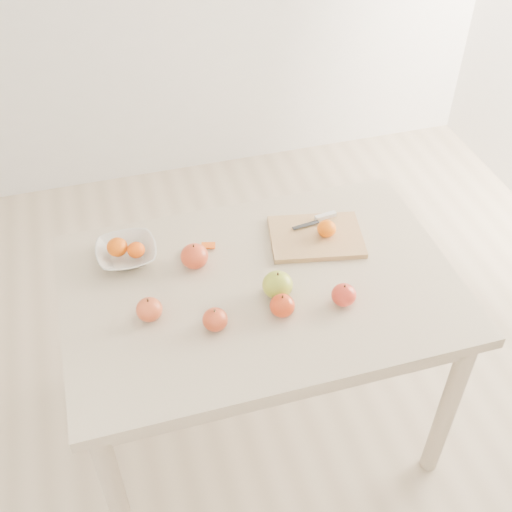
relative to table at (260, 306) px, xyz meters
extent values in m
plane|color=#C6B293|center=(0.00, 0.00, -0.65)|extent=(3.50, 3.50, 0.00)
cube|color=beige|center=(0.00, 0.00, 0.08)|extent=(1.20, 0.80, 0.04)
cylinder|color=#BCAA8E|center=(-0.54, 0.34, -0.30)|extent=(0.06, 0.06, 0.71)
cylinder|color=#BCAA8E|center=(0.54, 0.34, -0.30)|extent=(0.06, 0.06, 0.71)
cylinder|color=#BCAA8E|center=(-0.54, -0.34, -0.30)|extent=(0.06, 0.06, 0.71)
cylinder|color=#BCAA8E|center=(0.54, -0.34, -0.30)|extent=(0.06, 0.06, 0.71)
cube|color=tan|center=(0.23, 0.15, 0.11)|extent=(0.34, 0.27, 0.02)
ellipsoid|color=#DD5E07|center=(0.26, 0.14, 0.14)|extent=(0.06, 0.06, 0.05)
imported|color=silver|center=(-0.37, 0.22, 0.12)|extent=(0.19, 0.19, 0.05)
ellipsoid|color=#DC5B07|center=(-0.40, 0.23, 0.15)|extent=(0.07, 0.07, 0.06)
ellipsoid|color=#DA5307|center=(-0.34, 0.21, 0.14)|extent=(0.06, 0.06, 0.05)
cube|color=#D65A0F|center=(-0.17, 0.19, 0.10)|extent=(0.07, 0.07, 0.01)
cube|color=#E0560F|center=(-0.12, 0.21, 0.10)|extent=(0.05, 0.05, 0.01)
cube|color=silver|center=(0.29, 0.22, 0.12)|extent=(0.08, 0.03, 0.01)
cube|color=#33343A|center=(0.21, 0.20, 0.12)|extent=(0.10, 0.03, 0.00)
ellipsoid|color=olive|center=(0.03, -0.06, 0.14)|extent=(0.09, 0.09, 0.08)
ellipsoid|color=maroon|center=(-0.17, -0.13, 0.13)|extent=(0.07, 0.07, 0.07)
ellipsoid|color=#A71D1E|center=(-0.34, -0.04, 0.13)|extent=(0.08, 0.08, 0.07)
ellipsoid|color=#A51D0B|center=(-0.17, 0.13, 0.14)|extent=(0.09, 0.09, 0.08)
ellipsoid|color=maroon|center=(0.21, -0.14, 0.13)|extent=(0.07, 0.07, 0.07)
ellipsoid|color=#9C0903|center=(0.03, -0.14, 0.13)|extent=(0.07, 0.07, 0.07)
camera|label=1|loc=(-0.40, -1.32, 1.48)|focal=45.00mm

